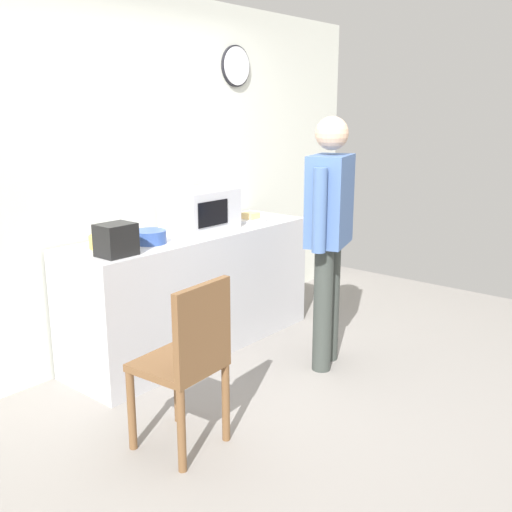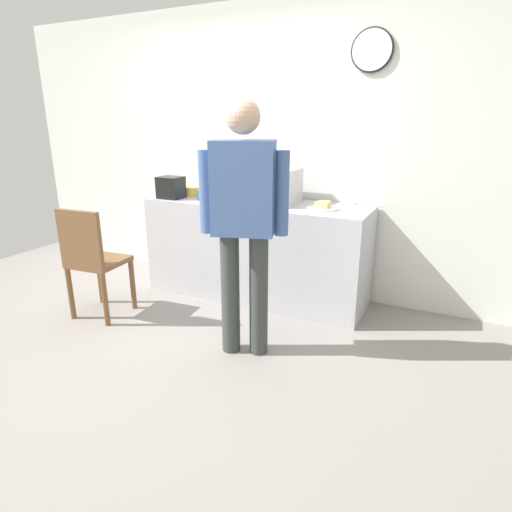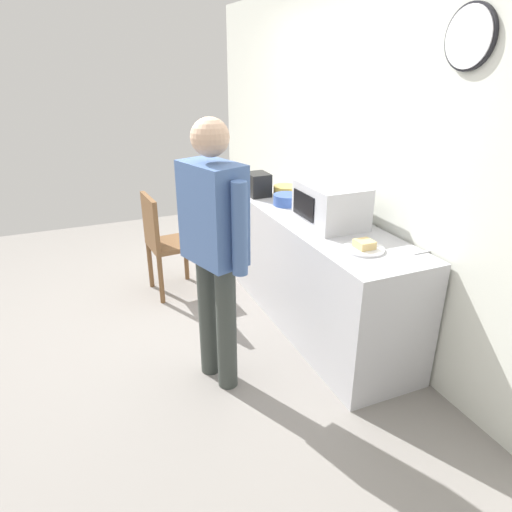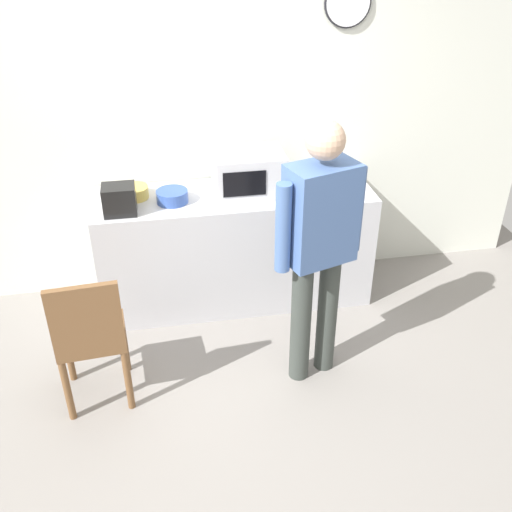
{
  "view_description": "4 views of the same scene",
  "coord_description": "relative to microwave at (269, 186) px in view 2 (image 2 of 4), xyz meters",
  "views": [
    {
      "loc": [
        -2.71,
        -1.85,
        1.78
      ],
      "look_at": [
        0.44,
        0.77,
        0.75
      ],
      "focal_mm": 41.26,
      "sensor_mm": 36.0,
      "label": 1
    },
    {
      "loc": [
        1.89,
        -2.17,
        1.61
      ],
      "look_at": [
        0.52,
        0.65,
        0.6
      ],
      "focal_mm": 29.94,
      "sensor_mm": 36.0,
      "label": 2
    },
    {
      "loc": [
        3.08,
        -0.49,
        2.02
      ],
      "look_at": [
        0.33,
        0.66,
        0.73
      ],
      "focal_mm": 32.11,
      "sensor_mm": 36.0,
      "label": 3
    },
    {
      "loc": [
        -0.28,
        -2.61,
        2.71
      ],
      "look_at": [
        0.33,
        0.81,
        0.61
      ],
      "focal_mm": 41.05,
      "sensor_mm": 36.0,
      "label": 4
    }
  ],
  "objects": [
    {
      "name": "cereal_bowl",
      "position": [
        -0.56,
        -0.08,
        -0.11
      ],
      "size": [
        0.22,
        0.22,
        0.09
      ],
      "primitive_type": "cylinder",
      "color": "#33519E",
      "rests_on": "kitchen_counter"
    },
    {
      "name": "person_standing",
      "position": [
        0.26,
        -0.97,
        -0.03
      ],
      "size": [
        0.57,
        0.35,
        1.73
      ],
      "color": "#373D39",
      "rests_on": "ground_plane"
    },
    {
      "name": "fork_utensil",
      "position": [
        0.11,
        0.25,
        -0.15
      ],
      "size": [
        0.17,
        0.05,
        0.01
      ],
      "primitive_type": "cube",
      "rotation": [
        0.0,
        0.0,
        2.95
      ],
      "color": "silver",
      "rests_on": "kitchen_counter"
    },
    {
      "name": "sandwich_plate",
      "position": [
        0.52,
        -0.06,
        -0.13
      ],
      "size": [
        0.26,
        0.26,
        0.07
      ],
      "color": "white",
      "rests_on": "kitchen_counter"
    },
    {
      "name": "kitchen_counter",
      "position": [
        -0.11,
        -0.02,
        -0.6
      ],
      "size": [
        2.03,
        0.62,
        0.9
      ],
      "primitive_type": "cube",
      "color": "#B7B7BC",
      "rests_on": "ground_plane"
    },
    {
      "name": "ground_plane",
      "position": [
        -0.35,
        -1.24,
        -1.05
      ],
      "size": [
        6.0,
        6.0,
        0.0
      ],
      "primitive_type": "plane",
      "color": "gray"
    },
    {
      "name": "salad_bowl",
      "position": [
        -0.83,
        0.04,
        -0.11
      ],
      "size": [
        0.21,
        0.21,
        0.08
      ],
      "primitive_type": "cylinder",
      "color": "gold",
      "rests_on": "kitchen_counter"
    },
    {
      "name": "wooden_chair",
      "position": [
        -1.12,
        -1.02,
        -0.53
      ],
      "size": [
        0.43,
        0.43,
        0.94
      ],
      "color": "brown",
      "rests_on": "ground_plane"
    },
    {
      "name": "microwave",
      "position": [
        0.0,
        0.0,
        0.0
      ],
      "size": [
        0.5,
        0.39,
        0.3
      ],
      "color": "silver",
      "rests_on": "kitchen_counter"
    },
    {
      "name": "back_wall",
      "position": [
        -0.35,
        0.36,
        0.25
      ],
      "size": [
        5.4,
        0.13,
        2.6
      ],
      "color": "silver",
      "rests_on": "ground_plane"
    },
    {
      "name": "spoon_utensil",
      "position": [
        0.7,
        0.27,
        -0.15
      ],
      "size": [
        0.02,
        0.17,
        0.01
      ],
      "primitive_type": "cube",
      "rotation": [
        0.0,
        0.0,
        1.58
      ],
      "color": "silver",
      "rests_on": "kitchen_counter"
    },
    {
      "name": "toaster",
      "position": [
        -0.91,
        -0.19,
        -0.05
      ],
      "size": [
        0.22,
        0.18,
        0.2
      ],
      "primitive_type": "cube",
      "color": "black",
      "rests_on": "kitchen_counter"
    }
  ]
}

